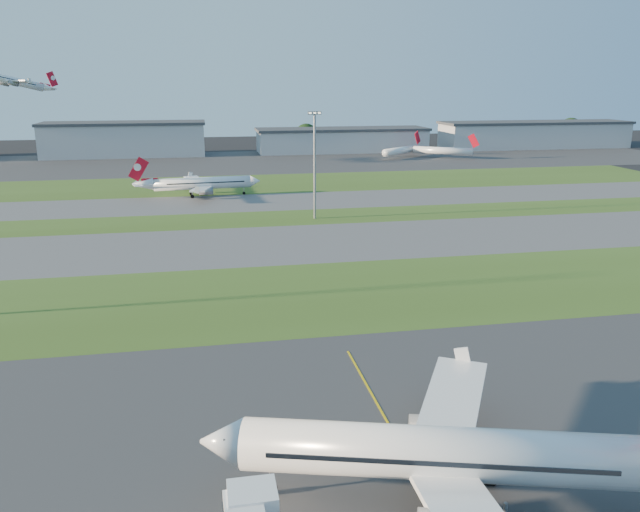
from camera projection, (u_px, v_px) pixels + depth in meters
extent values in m
cube|color=#39521B|center=(285.00, 297.00, 97.70)|extent=(300.00, 34.00, 0.01)
cube|color=#515154|center=(263.00, 245.00, 128.91)|extent=(300.00, 32.00, 0.01)
cube|color=#39521B|center=(253.00, 219.00, 152.56)|extent=(300.00, 18.00, 0.01)
cube|color=#515154|center=(246.00, 203.00, 173.37)|extent=(300.00, 26.00, 0.01)
cube|color=#39521B|center=(239.00, 184.00, 204.58)|extent=(300.00, 40.00, 0.01)
cube|color=#333335|center=(230.00, 162.00, 261.33)|extent=(400.00, 80.00, 0.01)
cube|color=gold|center=(434.00, 507.00, 49.41)|extent=(0.25, 60.00, 0.02)
cube|color=white|center=(253.00, 508.00, 43.26)|extent=(3.40, 3.00, 3.00)
cylinder|color=white|center=(451.00, 454.00, 48.50)|extent=(32.71, 12.96, 4.16)
cube|color=white|center=(452.00, 405.00, 56.95)|extent=(12.44, 16.68, 1.69)
cylinder|color=slate|center=(435.00, 430.00, 55.11)|extent=(5.11, 3.68, 2.52)
cylinder|color=white|center=(202.00, 183.00, 181.98)|extent=(28.03, 5.62, 3.53)
cube|color=red|center=(139.00, 169.00, 176.28)|extent=(6.03, 0.78, 7.02)
cube|color=white|center=(197.00, 181.00, 188.77)|extent=(8.34, 14.53, 1.43)
cube|color=white|center=(201.00, 189.00, 174.97)|extent=(6.46, 14.42, 1.43)
cylinder|color=slate|center=(203.00, 185.00, 187.50)|extent=(4.05, 2.42, 2.13)
cylinder|color=slate|center=(206.00, 191.00, 177.49)|extent=(4.05, 2.42, 2.13)
cylinder|color=white|center=(10.00, 80.00, 231.21)|extent=(21.38, 16.10, 3.03)
cube|color=red|center=(50.00, 69.00, 240.50)|extent=(4.41, 3.17, 6.03)
cube|color=white|center=(19.00, 81.00, 227.56)|extent=(11.35, 10.58, 1.23)
cube|color=white|center=(6.00, 81.00, 236.16)|extent=(7.58, 12.45, 1.23)
cylinder|color=slate|center=(14.00, 84.00, 228.16)|extent=(3.79, 3.41, 1.83)
cylinder|color=slate|center=(5.00, 84.00, 234.40)|extent=(3.79, 3.41, 1.83)
cylinder|color=white|center=(402.00, 151.00, 274.54)|extent=(22.13, 18.96, 3.20)
cube|color=red|center=(417.00, 138.00, 282.85)|extent=(4.19, 3.51, 6.16)
cylinder|color=white|center=(443.00, 151.00, 273.59)|extent=(23.65, 16.66, 3.20)
cube|color=red|center=(474.00, 141.00, 267.66)|extent=(4.53, 3.03, 6.16)
cylinder|color=gray|center=(315.00, 168.00, 149.99)|extent=(0.60, 0.60, 25.00)
cube|color=gray|center=(315.00, 113.00, 146.50)|extent=(3.20, 0.50, 0.80)
cube|color=#FFF2CC|center=(315.00, 113.00, 146.50)|extent=(2.80, 0.70, 0.35)
cube|color=#9FA2A7|center=(125.00, 140.00, 279.72)|extent=(70.00, 22.00, 14.00)
cube|color=#383A3F|center=(123.00, 123.00, 277.67)|extent=(71.40, 23.00, 1.20)
cube|color=#9FA2A7|center=(342.00, 141.00, 298.26)|extent=(80.00, 22.00, 10.00)
cube|color=#383A3F|center=(342.00, 129.00, 296.74)|extent=(81.60, 23.00, 1.20)
cube|color=#9FA2A7|center=(534.00, 136.00, 315.98)|extent=(95.00, 22.00, 12.00)
cube|color=#383A3F|center=(535.00, 122.00, 314.19)|extent=(96.90, 23.00, 1.20)
cylinder|color=black|center=(183.00, 149.00, 296.03)|extent=(1.00, 1.00, 3.60)
sphere|color=black|center=(182.00, 140.00, 294.94)|extent=(9.90, 9.90, 9.90)
cylinder|color=black|center=(306.00, 145.00, 309.58)|extent=(1.00, 1.00, 4.20)
sphere|color=black|center=(306.00, 135.00, 308.31)|extent=(11.55, 11.55, 11.55)
cylinder|color=black|center=(450.00, 143.00, 321.24)|extent=(1.00, 1.00, 3.80)
sphere|color=black|center=(451.00, 135.00, 320.08)|extent=(10.45, 10.45, 10.45)
cylinder|color=black|center=(569.00, 139.00, 337.51)|extent=(1.00, 1.00, 4.60)
sphere|color=black|center=(570.00, 130.00, 336.11)|extent=(12.65, 12.65, 12.65)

